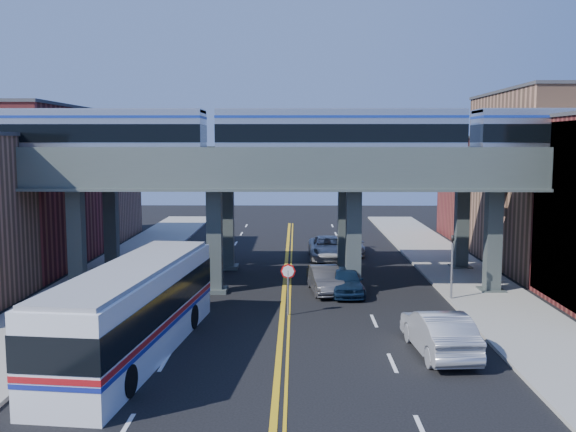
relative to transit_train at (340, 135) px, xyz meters
The scene contains 19 objects.
ground 12.52m from the transit_train, 111.50° to the right, with size 120.00×120.00×0.00m, color black.
sidewalk_west 17.32m from the transit_train, behind, with size 5.00×70.00×0.16m, color gray.
sidewalk_east 12.45m from the transit_train, 13.47° to the left, with size 5.00×70.00×0.16m, color gray.
building_west_b 23.36m from the transit_train, 159.72° to the left, with size 8.00×14.00×11.00m, color maroon.
building_west_c 30.59m from the transit_train, 135.87° to the left, with size 8.00×10.00×8.00m, color #8E6549.
building_east_b 17.58m from the transit_train, 27.53° to the left, with size 8.00×14.00×12.00m, color #8E6549.
building_east_c 26.41m from the transit_train, 53.84° to the left, with size 8.00×10.00×9.00m, color maroon.
mural_panel 12.84m from the transit_train, 19.34° to the right, with size 0.10×9.50×9.50m, color teal.
elevated_viaduct_near 4.10m from the transit_train, behind, with size 52.00×3.60×7.40m.
elevated_viaduct_far 8.11m from the transit_train, 114.23° to the left, with size 52.00×3.60×7.40m.
transit_train is the anchor object (origin of this frame).
stop_sign 9.33m from the transit_train, 119.69° to the right, with size 0.76×0.09×2.63m.
traffic_signal 9.32m from the transit_train, 18.29° to the right, with size 0.15×0.18×4.10m.
transit_bus 16.05m from the transit_train, 129.42° to the right, with size 4.48×13.91×3.52m.
car_lane_a 8.34m from the transit_train, 47.85° to the right, with size 1.83×4.56×1.55m, color #10223C.
car_lane_b 8.38m from the transit_train, behind, with size 1.60×4.58×1.51m, color #333336.
car_lane_c 13.68m from the transit_train, 90.38° to the left, with size 2.73×5.93×1.65m, color silver.
car_lane_d 15.75m from the transit_train, 82.03° to the left, with size 2.04×5.01×1.45m, color silver.
car_parked_curb 14.01m from the transit_train, 72.53° to the right, with size 1.93×5.53×1.82m, color #9B9CA0.
Camera 1 is at (0.68, -28.48, 8.63)m, focal length 40.00 mm.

